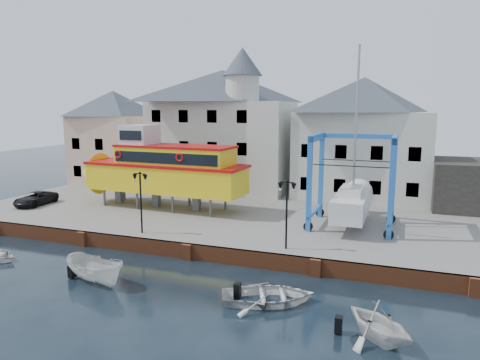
% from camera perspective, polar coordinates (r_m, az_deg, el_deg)
% --- Properties ---
extents(ground, '(140.00, 140.00, 0.00)m').
position_cam_1_polar(ground, '(27.40, -7.01, -10.46)').
color(ground, black).
rests_on(ground, ground).
extents(hardstanding, '(44.00, 22.00, 1.00)m').
position_cam_1_polar(hardstanding, '(36.99, 0.62, -4.30)').
color(hardstanding, slate).
rests_on(hardstanding, ground).
extents(quay_wall, '(44.00, 0.47, 1.00)m').
position_cam_1_polar(quay_wall, '(27.32, -6.93, -9.41)').
color(quay_wall, brown).
rests_on(quay_wall, ground).
extents(building_pink, '(8.00, 7.00, 10.30)m').
position_cam_1_polar(building_pink, '(50.69, -16.36, 5.52)').
color(building_pink, '#D6AB8D').
rests_on(building_pink, hardstanding).
extents(building_white_main, '(14.00, 8.30, 14.00)m').
position_cam_1_polar(building_white_main, '(44.60, -2.22, 6.94)').
color(building_white_main, beige).
rests_on(building_white_main, hardstanding).
extents(building_white_right, '(12.00, 8.00, 11.20)m').
position_cam_1_polar(building_white_right, '(42.15, 15.99, 5.42)').
color(building_white_right, beige).
rests_on(building_white_right, hardstanding).
extents(lamp_post_left, '(1.12, 0.32, 4.20)m').
position_cam_1_polar(lamp_post_left, '(29.26, -13.15, -0.89)').
color(lamp_post_left, black).
rests_on(lamp_post_left, hardstanding).
extents(lamp_post_right, '(1.12, 0.32, 4.20)m').
position_cam_1_polar(lamp_post_right, '(25.36, 6.27, -2.27)').
color(lamp_post_right, black).
rests_on(lamp_post_right, hardstanding).
extents(tour_boat, '(16.19, 4.68, 6.97)m').
position_cam_1_polar(tour_boat, '(36.87, -11.16, 1.46)').
color(tour_boat, '#59595E').
rests_on(tour_boat, hardstanding).
extents(travel_lift, '(6.01, 8.40, 12.61)m').
position_cam_1_polar(travel_lift, '(31.89, 14.88, -2.06)').
color(travel_lift, blue).
rests_on(travel_lift, hardstanding).
extents(van, '(2.23, 4.26, 1.14)m').
position_cam_1_polar(van, '(41.43, -25.58, -2.23)').
color(van, black).
rests_on(van, hardstanding).
extents(motorboat_a, '(4.42, 2.54, 1.61)m').
position_cam_1_polar(motorboat_a, '(25.15, -18.64, -12.77)').
color(motorboat_a, silver).
rests_on(motorboat_a, ground).
extents(motorboat_b, '(5.36, 4.65, 0.93)m').
position_cam_1_polar(motorboat_b, '(21.70, 3.79, -15.96)').
color(motorboat_b, silver).
rests_on(motorboat_b, ground).
extents(motorboat_c, '(4.39, 4.35, 1.75)m').
position_cam_1_polar(motorboat_c, '(19.43, 17.94, -19.65)').
color(motorboat_c, silver).
rests_on(motorboat_c, ground).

